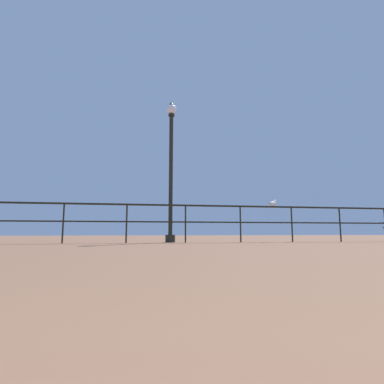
# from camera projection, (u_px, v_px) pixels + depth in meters

# --- Properties ---
(pier_railing) EXTENTS (21.48, 0.05, 1.08)m
(pier_railing) POSITION_uv_depth(u_px,v_px,m) (157.00, 215.00, 8.36)
(pier_railing) COLOR black
(pier_railing) RESTS_ON ground_plane
(lamppost_center) EXTENTS (0.31, 0.31, 4.32)m
(lamppost_center) POSITION_uv_depth(u_px,v_px,m) (171.00, 163.00, 8.95)
(lamppost_center) COLOR black
(lamppost_center) RESTS_ON ground_plane
(seagull_on_rail) EXTENTS (0.37, 0.27, 0.19)m
(seagull_on_rail) POSITION_uv_depth(u_px,v_px,m) (273.00, 203.00, 9.06)
(seagull_on_rail) COLOR white
(seagull_on_rail) RESTS_ON pier_railing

